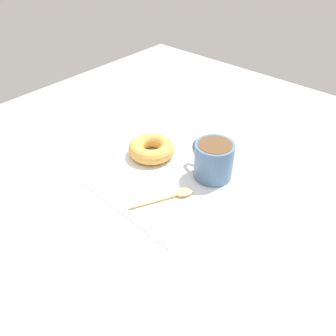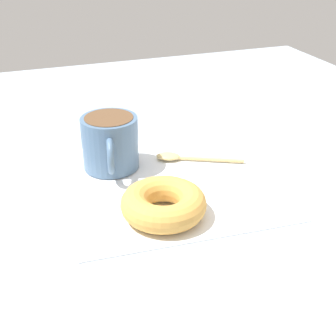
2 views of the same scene
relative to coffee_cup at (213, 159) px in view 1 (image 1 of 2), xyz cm
name	(u,v)px [view 1 (image 1 of 2)]	position (x,y,z in cm)	size (l,w,h in cm)	color
ground_plane	(181,184)	(3.90, 5.48, -5.30)	(120.00, 120.00, 2.00)	#99A8B7
napkin	(168,176)	(6.69, 6.37, -4.15)	(28.01, 28.01, 0.30)	white
coffee_cup	(213,159)	(0.00, 0.00, 0.00)	(11.02, 8.08, 7.72)	slate
donut	(152,148)	(14.53, 2.98, -2.31)	(10.49, 10.49, 3.37)	gold
spoon	(176,195)	(1.25, 10.28, -3.60)	(7.18, 12.52, 0.90)	#D8B772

